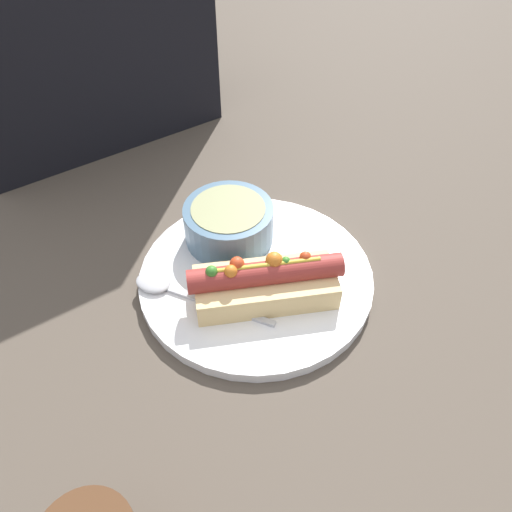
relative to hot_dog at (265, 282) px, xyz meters
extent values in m
plane|color=#4C4238|center=(0.01, 0.03, -0.04)|extent=(4.00, 4.00, 0.00)
cylinder|color=white|center=(0.01, 0.03, -0.03)|extent=(0.26, 0.26, 0.01)
cube|color=#E5C17F|center=(0.00, 0.00, -0.01)|extent=(0.16, 0.12, 0.03)
cylinder|color=#9E332D|center=(0.00, 0.00, 0.01)|extent=(0.16, 0.09, 0.03)
sphere|color=#387A28|center=(-0.05, 0.02, 0.03)|extent=(0.01, 0.01, 0.01)
sphere|color=orange|center=(0.01, 0.00, 0.03)|extent=(0.02, 0.02, 0.02)
sphere|color=orange|center=(-0.03, 0.01, 0.03)|extent=(0.01, 0.01, 0.01)
sphere|color=#C63F1E|center=(-0.02, 0.02, 0.03)|extent=(0.02, 0.02, 0.02)
sphere|color=#C63F1E|center=(0.04, -0.01, 0.03)|extent=(0.01, 0.01, 0.01)
sphere|color=#387A28|center=(0.02, -0.01, 0.03)|extent=(0.01, 0.01, 0.01)
cylinder|color=gold|center=(0.00, 0.00, 0.03)|extent=(0.10, 0.05, 0.01)
cylinder|color=slate|center=(0.02, 0.10, 0.00)|extent=(0.11, 0.11, 0.05)
cylinder|color=#8C8E60|center=(0.02, 0.10, 0.02)|extent=(0.09, 0.09, 0.01)
cube|color=#B7B7BC|center=(-0.05, 0.01, -0.02)|extent=(0.07, 0.11, 0.00)
ellipsoid|color=#B7B7BC|center=(-0.09, 0.08, -0.02)|extent=(0.05, 0.05, 0.01)
camera|label=1|loc=(-0.20, -0.28, 0.40)|focal=35.00mm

